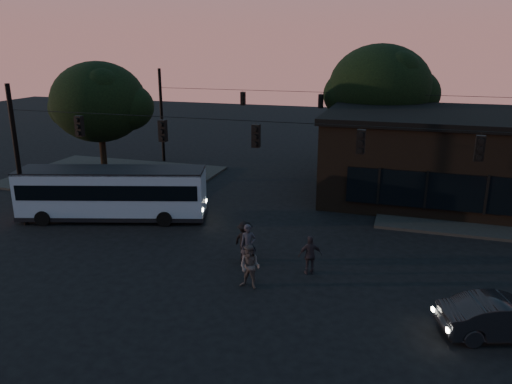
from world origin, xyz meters
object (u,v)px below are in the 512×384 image
(car, at_px, (505,318))
(pedestrian_c, at_px, (310,255))
(building, at_px, (452,156))
(bus, at_px, (112,191))
(pedestrian_a, at_px, (248,245))
(pedestrian_b, at_px, (250,267))
(pedestrian_d, at_px, (245,241))

(car, relative_size, pedestrian_c, 2.44)
(building, height_order, bus, building)
(building, distance_m, pedestrian_c, 14.81)
(car, bearing_deg, building, -14.93)
(car, xyz_separation_m, pedestrian_a, (-9.87, 2.80, 0.25))
(pedestrian_b, bearing_deg, pedestrian_d, 118.19)
(bus, relative_size, pedestrian_c, 6.04)
(bus, height_order, pedestrian_d, bus)
(bus, relative_size, pedestrian_d, 5.57)
(pedestrian_b, height_order, pedestrian_c, pedestrian_b)
(pedestrian_d, bearing_deg, pedestrian_a, 150.70)
(pedestrian_c, bearing_deg, car, 133.78)
(car, xyz_separation_m, pedestrian_b, (-9.14, 0.79, 0.22))
(car, height_order, pedestrian_d, pedestrian_d)
(pedestrian_b, distance_m, pedestrian_c, 2.82)
(pedestrian_c, height_order, pedestrian_d, pedestrian_d)
(car, relative_size, pedestrian_d, 2.25)
(pedestrian_b, relative_size, pedestrian_c, 1.06)
(building, height_order, pedestrian_a, building)
(building, xyz_separation_m, car, (0.91, -16.07, -2.01))
(bus, relative_size, car, 2.48)
(pedestrian_b, height_order, pedestrian_d, pedestrian_d)
(pedestrian_a, bearing_deg, building, 33.83)
(pedestrian_c, bearing_deg, bus, -42.11)
(car, distance_m, pedestrian_c, 7.60)
(pedestrian_b, relative_size, pedestrian_d, 0.97)
(pedestrian_a, xyz_separation_m, pedestrian_b, (0.73, -2.01, -0.03))
(pedestrian_a, bearing_deg, pedestrian_b, -92.20)
(building, distance_m, pedestrian_d, 15.93)
(car, bearing_deg, pedestrian_a, 55.99)
(car, distance_m, pedestrian_d, 10.65)
(building, height_order, pedestrian_b, building)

